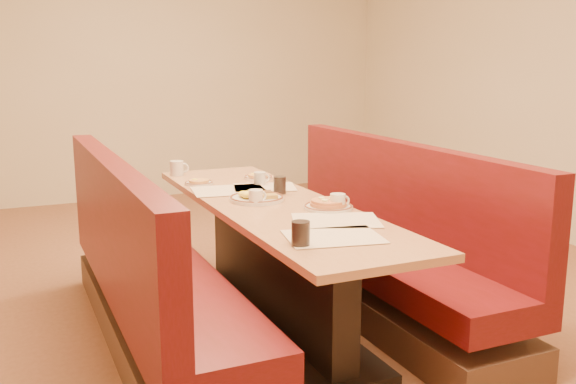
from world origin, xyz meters
name	(u,v)px	position (x,y,z in m)	size (l,w,h in m)	color
ground	(274,325)	(0.00, 0.00, 0.00)	(8.00, 8.00, 0.00)	#9E6647
diner_table	(273,265)	(0.00, 0.00, 0.37)	(0.70, 2.50, 0.75)	black
booth_left	(148,285)	(-0.73, 0.00, 0.36)	(0.55, 2.50, 1.05)	#4C3326
booth_right	(380,252)	(0.73, 0.00, 0.36)	(0.55, 2.50, 1.05)	#4C3326
placemat_near_left	(333,237)	(-0.04, -0.80, 0.75)	(0.43, 0.32, 0.00)	beige
placemat_near_right	(336,220)	(0.12, -0.53, 0.75)	(0.43, 0.33, 0.00)	beige
placemat_far_left	(229,190)	(-0.12, 0.42, 0.75)	(0.45, 0.34, 0.00)	beige
placemat_far_right	(265,187)	(0.12, 0.42, 0.75)	(0.39, 0.29, 0.00)	beige
pancake_plate	(328,205)	(0.21, -0.27, 0.77)	(0.27, 0.27, 0.06)	silver
eggs_plate	(256,197)	(-0.07, 0.08, 0.77)	(0.32, 0.32, 0.06)	silver
extra_plate_mid	(258,177)	(0.20, 0.74, 0.76)	(0.20, 0.20, 0.04)	silver
extra_plate_far	(199,182)	(-0.23, 0.71, 0.76)	(0.19, 0.19, 0.04)	silver
coffee_mug_a	(338,202)	(0.25, -0.32, 0.80)	(0.12, 0.08, 0.09)	silver
coffee_mug_b	(256,197)	(-0.11, -0.02, 0.79)	(0.11, 0.08, 0.09)	silver
coffee_mug_c	(260,178)	(0.13, 0.53, 0.79)	(0.11, 0.08, 0.08)	silver
coffee_mug_d	(177,168)	(-0.27, 1.10, 0.80)	(0.13, 0.10, 0.10)	silver
soda_tumbler_near	(301,234)	(-0.23, -0.86, 0.81)	(0.08, 0.08, 0.11)	black
soda_tumbler_mid	(280,185)	(0.14, 0.22, 0.80)	(0.08, 0.08, 0.11)	black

